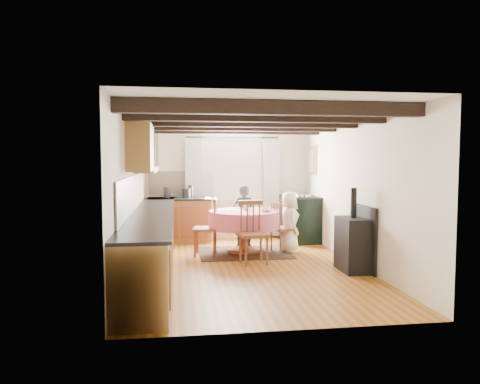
{
  "coord_description": "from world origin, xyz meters",
  "views": [
    {
      "loc": [
        -1.11,
        -7.12,
        1.73
      ],
      "look_at": [
        0.0,
        0.8,
        1.15
      ],
      "focal_mm": 34.04,
      "sensor_mm": 36.0,
      "label": 1
    }
  ],
  "objects": [
    {
      "name": "cast_iron_stove",
      "position": [
        1.58,
        -0.49,
        0.65
      ],
      "size": [
        0.39,
        0.65,
        1.29
      ],
      "primitive_type": null,
      "color": "black",
      "rests_on": "floor"
    },
    {
      "name": "splash_left",
      "position": [
        -1.78,
        0.3,
        1.2
      ],
      "size": [
        0.02,
        4.5,
        0.55
      ],
      "primitive_type": "cube",
      "color": "beige",
      "rests_on": "wall_left"
    },
    {
      "name": "child_far",
      "position": [
        0.2,
        1.74,
        0.61
      ],
      "size": [
        0.51,
        0.4,
        1.23
      ],
      "primitive_type": "imported",
      "rotation": [
        0.0,
        0.0,
        2.89
      ],
      "color": "#2F363C",
      "rests_on": "floor"
    },
    {
      "name": "beam_c",
      "position": [
        0.0,
        0.0,
        2.31
      ],
      "size": [
        3.6,
        0.16,
        0.16
      ],
      "primitive_type": "cube",
      "color": "black",
      "rests_on": "ceiling"
    },
    {
      "name": "curtain_right",
      "position": [
        0.95,
        2.65,
        1.1
      ],
      "size": [
        0.35,
        0.1,
        2.1
      ],
      "primitive_type": "cube",
      "color": "silver",
      "rests_on": "wall_back"
    },
    {
      "name": "wall_cabinet_glass",
      "position": [
        -1.63,
        1.2,
        1.95
      ],
      "size": [
        0.34,
        1.8,
        0.9
      ],
      "primitive_type": "cube",
      "color": "olive",
      "rests_on": "wall_left"
    },
    {
      "name": "aga_range",
      "position": [
        1.47,
        2.16,
        0.49
      ],
      "size": [
        0.68,
        1.05,
        0.97
      ],
      "primitive_type": null,
      "color": "black",
      "rests_on": "floor"
    },
    {
      "name": "window_frame",
      "position": [
        0.1,
        2.73,
        1.6
      ],
      "size": [
        1.34,
        0.03,
        1.54
      ],
      "primitive_type": "cube",
      "color": "white",
      "rests_on": "wall_back"
    },
    {
      "name": "base_cabinet_back",
      "position": [
        -1.05,
        2.45,
        0.44
      ],
      "size": [
        1.3,
        0.6,
        0.88
      ],
      "primitive_type": "cube",
      "color": "olive",
      "rests_on": "floor"
    },
    {
      "name": "beam_b",
      "position": [
        0.0,
        -1.0,
        2.31
      ],
      "size": [
        3.6,
        0.16,
        0.16
      ],
      "primitive_type": "cube",
      "color": "black",
      "rests_on": "ceiling"
    },
    {
      "name": "bowl_a",
      "position": [
        0.47,
        0.86,
        0.81
      ],
      "size": [
        0.21,
        0.21,
        0.05
      ],
      "primitive_type": "imported",
      "rotation": [
        0.0,
        0.0,
        3.22
      ],
      "color": "silver",
      "rests_on": "dining_table"
    },
    {
      "name": "beam_a",
      "position": [
        0.0,
        -2.0,
        2.31
      ],
      "size": [
        3.6,
        0.16,
        0.16
      ],
      "primitive_type": "cube",
      "color": "black",
      "rests_on": "ceiling"
    },
    {
      "name": "beam_e",
      "position": [
        0.0,
        2.0,
        2.31
      ],
      "size": [
        3.6,
        0.16,
        0.16
      ],
      "primitive_type": "cube",
      "color": "black",
      "rests_on": "ceiling"
    },
    {
      "name": "ceiling",
      "position": [
        0.0,
        0.0,
        2.4
      ],
      "size": [
        3.6,
        5.5,
        0.0
      ],
      "primitive_type": "cube",
      "color": "white",
      "rests_on": "ground"
    },
    {
      "name": "canister_wide",
      "position": [
        -0.9,
        2.44,
        1.02
      ],
      "size": [
        0.18,
        0.18,
        0.19
      ],
      "primitive_type": "cylinder",
      "color": "#262628",
      "rests_on": "worktop_back"
    },
    {
      "name": "base_cabinet_left",
      "position": [
        -1.5,
        0.0,
        0.44
      ],
      "size": [
        0.6,
        5.3,
        0.88
      ],
      "primitive_type": "cube",
      "color": "olive",
      "rests_on": "floor"
    },
    {
      "name": "chair_near",
      "position": [
        0.14,
        0.22,
        0.52
      ],
      "size": [
        0.5,
        0.52,
        1.04
      ],
      "primitive_type": null,
      "rotation": [
        0.0,
        0.0,
        0.13
      ],
      "color": "brown",
      "rests_on": "floor"
    },
    {
      "name": "wall_front",
      "position": [
        0.0,
        -2.75,
        1.2
      ],
      "size": [
        3.6,
        0.0,
        2.4
      ],
      "primitive_type": "cube",
      "color": "silver",
      "rests_on": "ground"
    },
    {
      "name": "bowl_b",
      "position": [
        0.54,
        1.13,
        0.81
      ],
      "size": [
        0.22,
        0.22,
        0.05
      ],
      "primitive_type": "imported",
      "rotation": [
        0.0,
        0.0,
        0.34
      ],
      "color": "silver",
      "rests_on": "dining_table"
    },
    {
      "name": "wall_cabinet_solid",
      "position": [
        -1.63,
        -0.3,
        1.9
      ],
      "size": [
        0.34,
        0.9,
        0.7
      ],
      "primitive_type": "cube",
      "color": "olive",
      "rests_on": "wall_left"
    },
    {
      "name": "floor",
      "position": [
        0.0,
        0.0,
        0.0
      ],
      "size": [
        3.6,
        5.5,
        0.0
      ],
      "primitive_type": "cube",
      "color": "#A36A1C",
      "rests_on": "ground"
    },
    {
      "name": "curtain_rod",
      "position": [
        0.1,
        2.65,
        2.2
      ],
      "size": [
        2.0,
        0.03,
        0.03
      ],
      "primitive_type": "cylinder",
      "rotation": [
        0.0,
        1.57,
        0.0
      ],
      "color": "black",
      "rests_on": "wall_back"
    },
    {
      "name": "beam_d",
      "position": [
        0.0,
        1.0,
        2.31
      ],
      "size": [
        3.6,
        0.16,
        0.16
      ],
      "primitive_type": "cube",
      "color": "black",
      "rests_on": "ceiling"
    },
    {
      "name": "wall_back",
      "position": [
        0.0,
        2.75,
        1.2
      ],
      "size": [
        3.6,
        0.0,
        2.4
      ],
      "primitive_type": "cube",
      "color": "silver",
      "rests_on": "ground"
    },
    {
      "name": "child_right",
      "position": [
        0.97,
        1.07,
        0.56
      ],
      "size": [
        0.39,
        0.57,
        1.13
      ],
      "primitive_type": "imported",
      "rotation": [
        0.0,
        0.0,
        1.63
      ],
      "color": "white",
      "rests_on": "floor"
    },
    {
      "name": "cup",
      "position": [
        0.16,
        1.16,
        0.83
      ],
      "size": [
        0.12,
        0.12,
        0.1
      ],
      "primitive_type": "imported",
      "rotation": [
        0.0,
        0.0,
        3.27
      ],
      "color": "silver",
      "rests_on": "dining_table"
    },
    {
      "name": "chair_right",
      "position": [
        0.85,
        1.1,
        0.47
      ],
      "size": [
        0.53,
        0.52,
        0.94
      ],
      "primitive_type": null,
      "rotation": [
        0.0,
        0.0,
        1.89
      ],
      "color": "brown",
      "rests_on": "floor"
    },
    {
      "name": "splash_back",
      "position": [
        -1.0,
        2.73,
        1.2
      ],
      "size": [
        1.4,
        0.02,
        0.55
      ],
      "primitive_type": "cube",
      "color": "beige",
      "rests_on": "wall_back"
    },
    {
      "name": "worktop_left",
      "position": [
        -1.48,
        0.0,
        0.9
      ],
      "size": [
        0.64,
        5.3,
        0.04
      ],
      "primitive_type": "cube",
      "color": "black",
      "rests_on": "base_cabinet_left"
    },
    {
      "name": "curtain_left",
      "position": [
        -0.75,
        2.65,
        1.1
      ],
      "size": [
        0.35,
        0.1,
        2.1
      ],
      "primitive_type": "cube",
      "color": "silver",
      "rests_on": "wall_back"
    },
    {
      "name": "wall_left",
      "position": [
        -1.8,
        0.0,
        1.2
      ],
      "size": [
        0.0,
        5.5,
        2.4
      ],
      "primitive_type": "cube",
      "color": "silver",
      "rests_on": "ground"
    },
    {
      "name": "dining_table",
      "position": [
        0.11,
        1.08,
        0.39
      ],
      "size": [
        1.3,
        1.3,
        0.78
      ],
      "primitive_type": null,
      "color": "pink",
      "rests_on": "floor"
    },
    {
      "name": "chair_left",
      "position": [
        -0.6,
        0.98,
        0.52
      ],
      "size": [
        0.53,
        0.51,
        1.03
      ],
      "primitive_type": null,
      "rotation": [
        0.0,
        0.0,
        -1.72
      ],
      "color": "brown",
      "rests_on": "floor"
    },
    {
      "name": "canister_tall",
      "position": [
        -1.31,
        2.43,
        1.04
      ],
      "size": [
        0.14,
        0.14,
        0.23
      ],
      "primitive_type": "cylinder",
      "color": "#262628",
      "rests_on": "worktop_back"
    },
    {
      "name": "rug",
      "position": [
        0.11,
        1.08,
        0.01
      ],
      "size": [
        1.66,
        1.29,
        0.01
      ],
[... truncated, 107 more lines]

